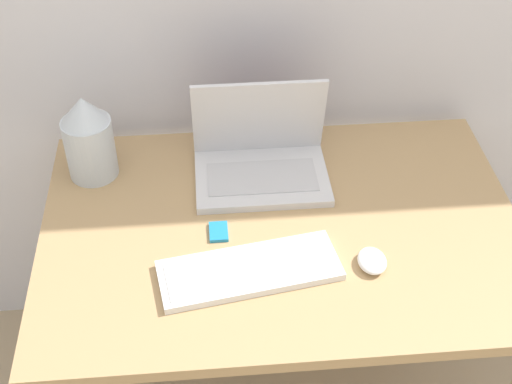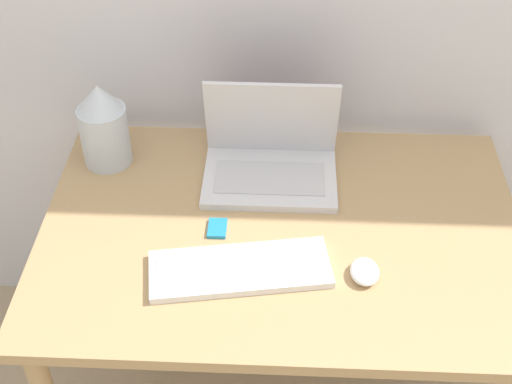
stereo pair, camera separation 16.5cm
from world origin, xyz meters
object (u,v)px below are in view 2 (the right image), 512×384
object	(u,v)px
laptop	(270,157)
mouse	(365,272)
vase	(103,125)
keyboard	(240,269)
mp3_player	(217,228)

from	to	relation	value
laptop	mouse	distance (m)	0.42
mouse	vase	bearing A→B (deg)	149.15
laptop	keyboard	world-z (taller)	laptop
mouse	keyboard	bearing A→B (deg)	-179.88
laptop	vase	bearing A→B (deg)	175.02
laptop	keyboard	size ratio (longest dim) A/B	0.80
laptop	mouse	size ratio (longest dim) A/B	4.02
keyboard	vase	xyz separation A→B (m)	(-0.37, 0.39, 0.10)
mouse	vase	size ratio (longest dim) A/B	0.36
laptop	vase	size ratio (longest dim) A/B	1.46
keyboard	vase	world-z (taller)	vase
mouse	mp3_player	bearing A→B (deg)	158.43
keyboard	mp3_player	distance (m)	0.15
mp3_player	mouse	bearing A→B (deg)	-21.57
mouse	mp3_player	xyz separation A→B (m)	(-0.34, 0.13, -0.01)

